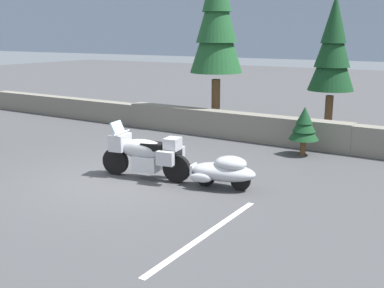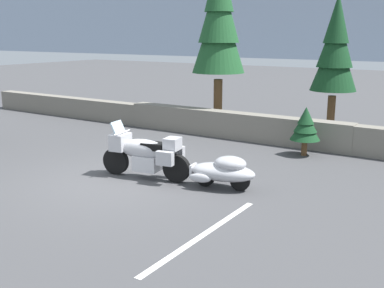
{
  "view_description": "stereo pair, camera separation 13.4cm",
  "coord_description": "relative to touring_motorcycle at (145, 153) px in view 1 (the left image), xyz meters",
  "views": [
    {
      "loc": [
        7.08,
        -7.94,
        3.36
      ],
      "look_at": [
        1.37,
        1.07,
        0.85
      ],
      "focal_mm": 43.59,
      "sensor_mm": 36.0,
      "label": 1
    },
    {
      "loc": [
        7.19,
        -7.87,
        3.36
      ],
      "look_at": [
        1.37,
        1.07,
        0.85
      ],
      "focal_mm": 43.59,
      "sensor_mm": 36.0,
      "label": 2
    }
  ],
  "objects": [
    {
      "name": "pine_tree_secondary",
      "position": [
        2.22,
        7.31,
        2.31
      ],
      "size": [
        1.53,
        1.53,
        4.69
      ],
      "color": "brown",
      "rests_on": "ground"
    },
    {
      "name": "pine_sapling_near",
      "position": [
        2.44,
        4.16,
        0.25
      ],
      "size": [
        0.85,
        0.85,
        1.4
      ],
      "color": "brown",
      "rests_on": "ground"
    },
    {
      "name": "parking_stripe_marker",
      "position": [
        2.89,
        -2.01,
        -0.62
      ],
      "size": [
        0.12,
        3.6,
        0.01
      ],
      "primitive_type": "cube",
      "color": "silver",
      "rests_on": "ground"
    },
    {
      "name": "car_shaped_trailer",
      "position": [
        1.94,
        0.33,
        -0.21
      ],
      "size": [
        2.23,
        0.96,
        0.76
      ],
      "color": "black",
      "rests_on": "ground"
    },
    {
      "name": "stone_guard_wall",
      "position": [
        -0.3,
        5.11,
        -0.2
      ],
      "size": [
        24.0,
        0.55,
        0.87
      ],
      "color": "slate",
      "rests_on": "ground"
    },
    {
      "name": "pine_tree_tall",
      "position": [
        -1.52,
        6.1,
        3.31
      ],
      "size": [
        1.85,
        1.85,
        6.27
      ],
      "color": "brown",
      "rests_on": "ground"
    },
    {
      "name": "touring_motorcycle",
      "position": [
        0.0,
        0.0,
        0.0
      ],
      "size": [
        2.3,
        0.98,
        1.33
      ],
      "color": "black",
      "rests_on": "ground"
    },
    {
      "name": "ground_plane",
      "position": [
        -0.4,
        -0.51,
        -0.62
      ],
      "size": [
        80.0,
        80.0,
        0.0
      ],
      "primitive_type": "plane",
      "color": "#424244"
    }
  ]
}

